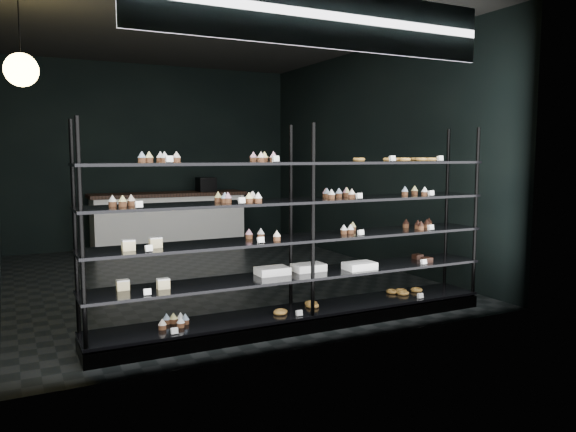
{
  "coord_description": "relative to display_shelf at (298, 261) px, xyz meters",
  "views": [
    {
      "loc": [
        -2.39,
        -7.04,
        1.63
      ],
      "look_at": [
        0.2,
        -1.9,
        1.0
      ],
      "focal_mm": 35.0,
      "sensor_mm": 36.0,
      "label": 1
    }
  ],
  "objects": [
    {
      "name": "signage",
      "position": [
        -0.03,
        -0.48,
        2.12
      ],
      "size": [
        3.3,
        0.05,
        0.5
      ],
      "color": "#0B1938",
      "rests_on": "room"
    },
    {
      "name": "display_shelf",
      "position": [
        0.0,
        0.0,
        0.0
      ],
      "size": [
        4.0,
        0.5,
        1.91
      ],
      "color": "black",
      "rests_on": "room"
    },
    {
      "name": "room",
      "position": [
        -0.03,
        2.45,
        0.97
      ],
      "size": [
        5.01,
        6.01,
        3.2
      ],
      "color": "black",
      "rests_on": "ground"
    },
    {
      "name": "pendant_lamp",
      "position": [
        -2.23,
        1.57,
        1.82
      ],
      "size": [
        0.32,
        0.32,
        0.89
      ],
      "color": "black",
      "rests_on": "room"
    },
    {
      "name": "service_counter",
      "position": [
        0.09,
        4.95,
        -0.13
      ],
      "size": [
        2.65,
        0.65,
        1.23
      ],
      "color": "silver",
      "rests_on": "room"
    }
  ]
}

